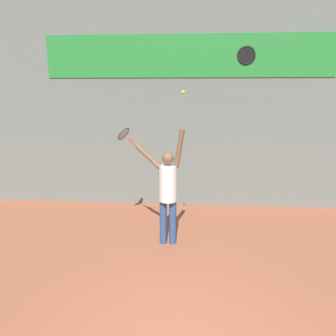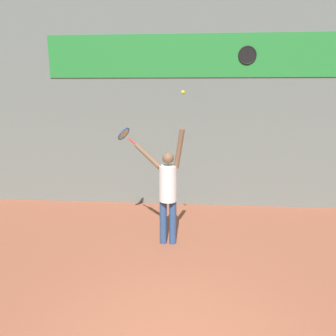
# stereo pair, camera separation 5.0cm
# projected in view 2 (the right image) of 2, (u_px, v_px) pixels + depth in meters

# --- Properties ---
(back_wall) EXTENTS (18.00, 0.10, 5.00)m
(back_wall) POSITION_uv_depth(u_px,v_px,m) (188.00, 102.00, 7.64)
(back_wall) COLOR slate
(back_wall) RESTS_ON ground_plane
(sponsor_banner) EXTENTS (6.52, 0.02, 0.94)m
(sponsor_banner) POSITION_uv_depth(u_px,v_px,m) (189.00, 56.00, 7.35)
(sponsor_banner) COLOR #288C38
(scoreboard_clock) EXTENTS (0.41, 0.04, 0.41)m
(scoreboard_clock) POSITION_uv_depth(u_px,v_px,m) (247.00, 55.00, 7.23)
(scoreboard_clock) COLOR black
(tennis_player) EXTENTS (0.98, 0.60, 2.14)m
(tennis_player) POSITION_uv_depth(u_px,v_px,m) (168.00, 188.00, 5.85)
(tennis_player) COLOR #2D4C7F
(tennis_player) RESTS_ON ground_plane
(tennis_racket) EXTENTS (0.41, 0.34, 0.33)m
(tennis_racket) POSITION_uv_depth(u_px,v_px,m) (125.00, 134.00, 6.19)
(tennis_racket) COLOR red
(tennis_ball) EXTENTS (0.07, 0.07, 0.07)m
(tennis_ball) POSITION_uv_depth(u_px,v_px,m) (183.00, 92.00, 5.28)
(tennis_ball) COLOR #CCDB2D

